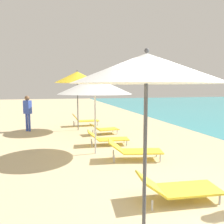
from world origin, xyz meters
TOP-DOWN VIEW (x-y plane):
  - umbrella_nearest at (-0.81, 0.09)m, footprint 1.94×1.94m
  - lounger_nearest_shoreside at (0.28, 1.05)m, footprint 1.62×0.77m
  - umbrella_second at (-0.68, 4.46)m, footprint 2.36×2.36m
  - lounger_second_shoreside at (-0.05, 5.43)m, footprint 1.57×0.72m
  - lounger_second_inland at (0.32, 3.55)m, footprint 1.68×0.91m
  - umbrella_farthest at (-0.79, 8.64)m, footprint 2.23×2.23m
  - lounger_farthest_shoreside at (-0.29, 9.84)m, footprint 1.46×0.63m
  - lounger_farthest_inland at (0.25, 7.34)m, footprint 1.32×0.75m
  - person_walking_far at (-3.18, 8.99)m, footprint 0.42×0.40m

SIDE VIEW (x-z plane):
  - lounger_nearest_shoreside at x=0.28m, z-range -0.01..0.52m
  - lounger_farthest_inland at x=0.25m, z-range 0.01..0.51m
  - lounger_second_shoreside at x=-0.05m, z-range -0.02..0.54m
  - lounger_second_inland at x=0.32m, z-range 0.00..0.59m
  - lounger_farthest_shoreside at x=-0.29m, z-range -0.01..0.67m
  - person_walking_far at x=-3.18m, z-range 0.19..1.94m
  - umbrella_second at x=-0.68m, z-range 0.93..3.45m
  - umbrella_nearest at x=-0.81m, z-range 1.06..3.70m
  - umbrella_farthest at x=-0.79m, z-range 1.15..4.12m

